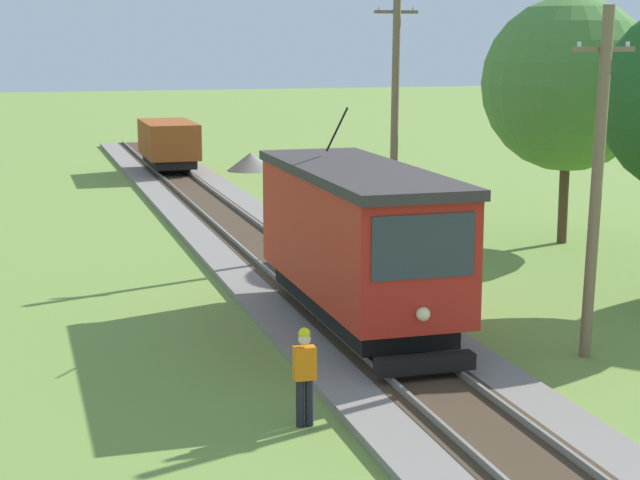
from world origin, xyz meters
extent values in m
cube|color=red|center=(0.00, 15.29, 2.30)|extent=(2.50, 8.00, 2.60)
cube|color=#383333|center=(0.00, 15.29, 3.71)|extent=(2.60, 8.32, 0.22)
cube|color=black|center=(0.00, 15.29, 0.72)|extent=(2.10, 7.04, 0.44)
cube|color=#2D3842|center=(0.00, 11.27, 2.77)|extent=(2.10, 0.03, 1.25)
cube|color=#2D3842|center=(1.26, 15.29, 2.66)|extent=(0.02, 6.72, 1.04)
sphere|color=#F4EAB2|center=(0.00, 11.23, 1.45)|extent=(0.28, 0.28, 0.28)
cylinder|color=black|center=(0.00, 16.89, 4.52)|extent=(0.05, 1.67, 1.19)
cube|color=black|center=(0.00, 11.09, 0.50)|extent=(2.00, 0.36, 0.32)
cylinder|color=black|center=(0.00, 13.05, 0.72)|extent=(1.54, 0.80, 0.80)
cylinder|color=black|center=(0.00, 17.53, 0.72)|extent=(1.54, 0.80, 0.80)
cube|color=#93471E|center=(0.00, 44.82, 1.78)|extent=(2.40, 5.20, 1.70)
cube|color=black|center=(0.00, 44.82, 0.70)|extent=(2.02, 4.78, 0.38)
cylinder|color=black|center=(0.00, 43.26, 0.70)|extent=(1.54, 0.76, 0.76)
cylinder|color=black|center=(0.00, 46.38, 0.70)|extent=(1.54, 0.76, 0.76)
cylinder|color=#7A664C|center=(4.06, 11.94, 3.67)|extent=(0.24, 0.53, 7.34)
cube|color=#7A664C|center=(4.06, 11.94, 6.45)|extent=(1.40, 0.10, 0.10)
cylinder|color=silver|center=(3.51, 11.94, 6.55)|extent=(0.08, 0.08, 0.10)
cylinder|color=silver|center=(4.61, 11.94, 6.55)|extent=(0.08, 0.08, 0.10)
cylinder|color=#7A664C|center=(4.06, 23.89, 4.23)|extent=(0.24, 0.44, 8.47)
cube|color=#7A664C|center=(4.06, 23.89, 7.45)|extent=(1.40, 0.10, 0.10)
cylinder|color=silver|center=(3.51, 23.89, 7.55)|extent=(0.08, 0.08, 0.10)
cylinder|color=silver|center=(4.61, 23.89, 7.55)|extent=(0.08, 0.08, 0.10)
cone|color=gray|center=(4.26, 45.42, 0.46)|extent=(2.44, 2.44, 0.92)
cylinder|color=black|center=(-2.85, 9.79, 0.43)|extent=(0.15, 0.15, 0.86)
cylinder|color=black|center=(-2.69, 9.79, 0.43)|extent=(0.15, 0.15, 0.86)
cube|color=orange|center=(-2.77, 9.79, 1.15)|extent=(0.39, 0.25, 0.58)
sphere|color=beige|center=(-2.77, 9.79, 1.58)|extent=(0.22, 0.22, 0.22)
sphere|color=yellow|center=(-2.77, 9.79, 1.68)|extent=(0.21, 0.21, 0.21)
cylinder|color=#4C3823|center=(9.89, 23.58, 1.55)|extent=(0.32, 0.32, 3.10)
sphere|color=#4C7F38|center=(9.89, 23.58, 5.21)|extent=(5.62, 5.62, 5.62)
camera|label=1|loc=(-7.44, -7.11, 6.69)|focal=59.33mm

